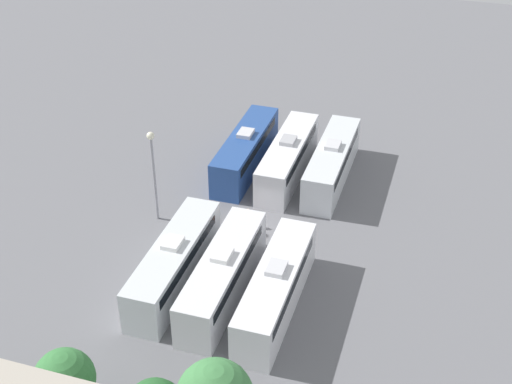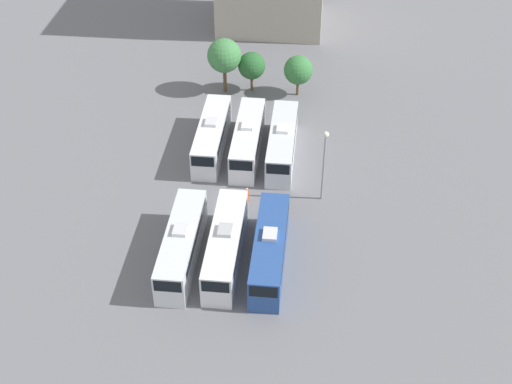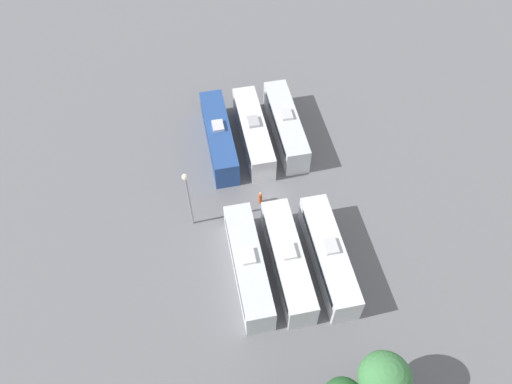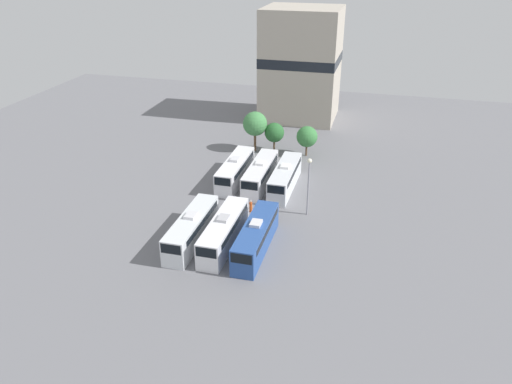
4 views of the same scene
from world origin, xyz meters
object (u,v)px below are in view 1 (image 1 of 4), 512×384
Objects in this scene: worker_person at (248,218)px; bus_1 at (288,157)px; bus_3 at (276,288)px; bus_5 at (174,262)px; bus_2 at (246,150)px; light_pole at (153,161)px; bus_4 at (223,274)px; tree_2 at (64,379)px; bus_0 at (332,162)px.

bus_1 is at bearing -96.41° from worker_person.
bus_3 is (-3.77, 16.77, 0.00)m from bus_1.
bus_1 is at bearing -102.94° from bus_5.
bus_2 is 1.51× the size of light_pole.
bus_2 is at bearing -113.87° from light_pole.
bus_5 is at bearing 70.66° from worker_person.
tree_2 is at bearing 70.10° from bus_4.
bus_2 is 7.26× the size of worker_person.
bus_3 reaches higher than worker_person.
bus_2 is 11.06m from light_pole.
bus_0 is 17.29m from bus_4.
bus_0 is 9.89m from worker_person.
bus_5 is at bearing -3.63° from bus_4.
bus_0 reaches higher than worker_person.
bus_1 is 8.39m from worker_person.
bus_5 is at bearing 77.06° from bus_1.
bus_1 is 16.50m from bus_4.
light_pole is at bearing 39.39° from bus_0.
worker_person is at bearing 109.27° from bus_2.
bus_2 reaches higher than worker_person.
bus_1 is 3.87m from bus_2.
bus_3 is 1.00× the size of bus_4.
bus_3 is 7.26× the size of worker_person.
bus_0 is at bearing -102.98° from bus_4.
bus_1 is 29.50m from tree_2.
bus_2 is 2.35× the size of tree_2.
bus_1 is (3.81, 0.35, 0.00)m from bus_0.
worker_person is at bearing -61.06° from bus_3.
bus_4 is at bearing 176.37° from bus_5.
bus_5 is at bearing 122.71° from light_pole.
bus_1 is 1.00× the size of bus_3.
light_pole reaches higher than bus_4.
bus_1 is at bearing -77.33° from bus_3.
bus_3 and bus_5 have the same top height.
bus_5 is (-0.13, 16.41, 0.00)m from bus_2.
bus_0 and bus_3 have the same top height.
bus_4 is 13.48m from tree_2.
bus_2 is at bearing -2.11° from bus_1.
light_pole is (11.93, 9.80, 3.50)m from bus_0.
bus_1 is 1.51× the size of light_pole.
bus_5 reaches higher than worker_person.
worker_person is 0.32× the size of tree_2.
bus_4 is at bearing -109.90° from tree_2.
bus_3 is at bearing 176.19° from bus_5.
worker_person is 21.30m from tree_2.
bus_5 is 8.54m from worker_person.
bus_5 is 1.51× the size of light_pole.
bus_1 is at bearing -90.25° from bus_4.
bus_0 is 1.00× the size of bus_4.
light_pole is (8.05, -7.05, 3.50)m from bus_4.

